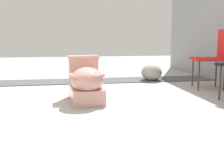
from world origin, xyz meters
name	(u,v)px	position (x,y,z in m)	size (l,w,h in m)	color
ground_plane	(76,100)	(0.00, 0.00, 0.00)	(14.00, 14.00, 0.00)	#A8A59E
gravel_strip	(104,81)	(-1.30, 0.50, 0.01)	(0.56, 8.00, 0.01)	#4C4C51
toilet	(86,82)	(0.07, 0.12, 0.22)	(0.66, 0.43, 0.52)	#E09E93
folding_chair_left	(216,52)	(-0.40, 1.97, 0.51)	(0.53, 0.53, 0.83)	red
boulder_near	(152,72)	(-1.20, 1.30, 0.14)	(0.36, 0.34, 0.28)	gray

